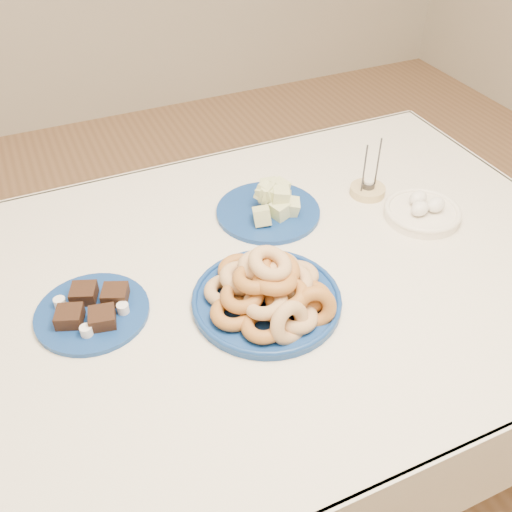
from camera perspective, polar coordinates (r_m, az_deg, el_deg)
name	(u,v)px	position (r m, az deg, el deg)	size (l,w,h in m)	color
ground	(249,454)	(1.89, -0.66, -19.21)	(5.00, 5.00, 0.00)	#8F6443
dining_table	(248,309)	(1.38, -0.86, -5.35)	(1.71, 1.11, 0.75)	brown
donut_platter	(269,292)	(1.21, 1.27, -3.57)	(0.36, 0.36, 0.15)	navy
melon_plate	(271,205)	(1.48, 1.49, 5.12)	(0.28, 0.28, 0.09)	navy
brownie_plate	(92,310)	(1.26, -16.04, -5.23)	(0.31, 0.31, 0.04)	navy
candle_holder	(368,189)	(1.59, 11.10, 6.56)	(0.12, 0.12, 0.16)	tan
egg_bowl	(422,211)	(1.53, 16.30, 4.31)	(0.22, 0.22, 0.06)	white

